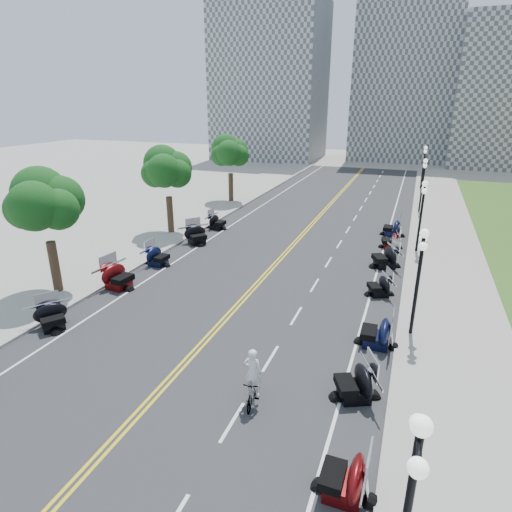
% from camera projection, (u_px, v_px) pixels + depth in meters
% --- Properties ---
extents(ground, '(160.00, 160.00, 0.00)m').
position_uv_depth(ground, '(202.00, 344.00, 18.91)').
color(ground, gray).
extents(road, '(16.00, 90.00, 0.01)m').
position_uv_depth(road, '(273.00, 266.00, 27.70)').
color(road, '#333335').
rests_on(road, ground).
extents(centerline_yellow_a, '(0.12, 90.00, 0.00)m').
position_uv_depth(centerline_yellow_a, '(272.00, 266.00, 27.74)').
color(centerline_yellow_a, yellow).
rests_on(centerline_yellow_a, road).
extents(centerline_yellow_b, '(0.12, 90.00, 0.00)m').
position_uv_depth(centerline_yellow_b, '(275.00, 266.00, 27.66)').
color(centerline_yellow_b, yellow).
rests_on(centerline_yellow_b, road).
extents(edge_line_north, '(0.12, 90.00, 0.00)m').
position_uv_depth(edge_line_north, '(375.00, 280.00, 25.59)').
color(edge_line_north, white).
rests_on(edge_line_north, road).
extents(edge_line_south, '(0.12, 90.00, 0.00)m').
position_uv_depth(edge_line_south, '(186.00, 254.00, 29.81)').
color(edge_line_south, white).
rests_on(edge_line_south, road).
extents(lane_dash_5, '(0.12, 2.00, 0.00)m').
position_uv_depth(lane_dash_5, '(232.00, 422.00, 14.34)').
color(lane_dash_5, white).
rests_on(lane_dash_5, road).
extents(lane_dash_6, '(0.12, 2.00, 0.00)m').
position_uv_depth(lane_dash_6, '(271.00, 358.00, 17.86)').
color(lane_dash_6, white).
rests_on(lane_dash_6, road).
extents(lane_dash_7, '(0.12, 2.00, 0.00)m').
position_uv_depth(lane_dash_7, '(296.00, 316.00, 21.37)').
color(lane_dash_7, white).
rests_on(lane_dash_7, road).
extents(lane_dash_8, '(0.12, 2.00, 0.00)m').
position_uv_depth(lane_dash_8, '(315.00, 285.00, 24.89)').
color(lane_dash_8, white).
rests_on(lane_dash_8, road).
extents(lane_dash_9, '(0.12, 2.00, 0.00)m').
position_uv_depth(lane_dash_9, '(328.00, 262.00, 28.40)').
color(lane_dash_9, white).
rests_on(lane_dash_9, road).
extents(lane_dash_10, '(0.12, 2.00, 0.00)m').
position_uv_depth(lane_dash_10, '(339.00, 244.00, 31.92)').
color(lane_dash_10, white).
rests_on(lane_dash_10, road).
extents(lane_dash_11, '(0.12, 2.00, 0.00)m').
position_uv_depth(lane_dash_11, '(348.00, 230.00, 35.43)').
color(lane_dash_11, white).
rests_on(lane_dash_11, road).
extents(lane_dash_12, '(0.12, 2.00, 0.00)m').
position_uv_depth(lane_dash_12, '(355.00, 218.00, 38.95)').
color(lane_dash_12, white).
rests_on(lane_dash_12, road).
extents(lane_dash_13, '(0.12, 2.00, 0.00)m').
position_uv_depth(lane_dash_13, '(361.00, 208.00, 42.46)').
color(lane_dash_13, white).
rests_on(lane_dash_13, road).
extents(lane_dash_14, '(0.12, 2.00, 0.00)m').
position_uv_depth(lane_dash_14, '(366.00, 200.00, 45.98)').
color(lane_dash_14, white).
rests_on(lane_dash_14, road).
extents(lane_dash_15, '(0.12, 2.00, 0.00)m').
position_uv_depth(lane_dash_15, '(370.00, 193.00, 49.49)').
color(lane_dash_15, white).
rests_on(lane_dash_15, road).
extents(lane_dash_16, '(0.12, 2.00, 0.00)m').
position_uv_depth(lane_dash_16, '(374.00, 186.00, 53.01)').
color(lane_dash_16, white).
rests_on(lane_dash_16, road).
extents(lane_dash_17, '(0.12, 2.00, 0.00)m').
position_uv_depth(lane_dash_17, '(377.00, 181.00, 56.52)').
color(lane_dash_17, white).
rests_on(lane_dash_17, road).
extents(lane_dash_18, '(0.12, 2.00, 0.00)m').
position_uv_depth(lane_dash_18, '(380.00, 176.00, 60.04)').
color(lane_dash_18, white).
rests_on(lane_dash_18, road).
extents(lane_dash_19, '(0.12, 2.00, 0.00)m').
position_uv_depth(lane_dash_19, '(383.00, 172.00, 63.55)').
color(lane_dash_19, white).
rests_on(lane_dash_19, road).
extents(sidewalk_north, '(5.00, 90.00, 0.15)m').
position_uv_depth(sidewalk_north, '(449.00, 289.00, 24.22)').
color(sidewalk_north, '#9E9991').
rests_on(sidewalk_north, ground).
extents(sidewalk_south, '(5.00, 90.00, 0.15)m').
position_uv_depth(sidewalk_south, '(137.00, 247.00, 31.14)').
color(sidewalk_south, '#9E9991').
rests_on(sidewalk_south, ground).
extents(distant_block_a, '(18.00, 14.00, 26.00)m').
position_uv_depth(distant_block_a, '(270.00, 82.00, 74.85)').
color(distant_block_a, gray).
rests_on(distant_block_a, ground).
extents(distant_block_b, '(16.00, 12.00, 30.00)m').
position_uv_depth(distant_block_b, '(405.00, 69.00, 72.18)').
color(distant_block_b, gray).
rests_on(distant_block_b, ground).
extents(street_lamp_2, '(0.50, 1.20, 4.90)m').
position_uv_depth(street_lamp_2, '(417.00, 284.00, 18.70)').
color(street_lamp_2, black).
rests_on(street_lamp_2, sidewalk_north).
extents(street_lamp_3, '(0.50, 1.20, 4.90)m').
position_uv_depth(street_lamp_3, '(421.00, 217.00, 29.24)').
color(street_lamp_3, black).
rests_on(street_lamp_3, sidewalk_north).
extents(street_lamp_4, '(0.50, 1.20, 4.90)m').
position_uv_depth(street_lamp_4, '(422.00, 186.00, 39.79)').
color(street_lamp_4, black).
rests_on(street_lamp_4, sidewalk_north).
extents(street_lamp_5, '(0.50, 1.20, 4.90)m').
position_uv_depth(street_lamp_5, '(423.00, 168.00, 50.33)').
color(street_lamp_5, black).
rests_on(street_lamp_5, sidewalk_north).
extents(tree_2, '(4.80, 4.80, 9.20)m').
position_uv_depth(tree_2, '(45.00, 210.00, 22.33)').
color(tree_2, '#235619').
rests_on(tree_2, sidewalk_south).
extents(tree_3, '(4.80, 4.80, 9.20)m').
position_uv_depth(tree_3, '(167.00, 174.00, 32.88)').
color(tree_3, '#235619').
rests_on(tree_3, sidewalk_south).
extents(tree_4, '(4.80, 4.80, 9.20)m').
position_uv_depth(tree_4, '(230.00, 156.00, 43.42)').
color(tree_4, '#235619').
rests_on(tree_4, sidewalk_south).
extents(motorcycle_n_4, '(2.02, 2.02, 1.39)m').
position_uv_depth(motorcycle_n_4, '(345.00, 475.00, 11.48)').
color(motorcycle_n_4, '#590A0C').
rests_on(motorcycle_n_4, road).
extents(motorcycle_n_5, '(2.69, 2.69, 1.41)m').
position_uv_depth(motorcycle_n_5, '(355.00, 381.00, 15.28)').
color(motorcycle_n_5, black).
rests_on(motorcycle_n_5, road).
extents(motorcycle_n_6, '(2.12, 2.12, 1.46)m').
position_uv_depth(motorcycle_n_6, '(377.00, 331.00, 18.58)').
color(motorcycle_n_6, black).
rests_on(motorcycle_n_6, road).
extents(motorcycle_n_7, '(2.35, 2.35, 1.24)m').
position_uv_depth(motorcycle_n_7, '(379.00, 285.00, 23.43)').
color(motorcycle_n_7, black).
rests_on(motorcycle_n_7, road).
extents(motorcycle_n_8, '(2.93, 2.93, 1.54)m').
position_uv_depth(motorcycle_n_8, '(385.00, 256.00, 27.31)').
color(motorcycle_n_8, black).
rests_on(motorcycle_n_8, road).
extents(motorcycle_n_9, '(2.16, 2.16, 1.29)m').
position_uv_depth(motorcycle_n_9, '(391.00, 239.00, 30.92)').
color(motorcycle_n_9, '#590A0C').
rests_on(motorcycle_n_9, road).
extents(motorcycle_n_10, '(2.14, 2.14, 1.46)m').
position_uv_depth(motorcycle_n_10, '(392.00, 227.00, 33.71)').
color(motorcycle_n_10, black).
rests_on(motorcycle_n_10, road).
extents(motorcycle_s_5, '(2.65, 2.65, 1.33)m').
position_uv_depth(motorcycle_s_5, '(51.00, 316.00, 20.00)').
color(motorcycle_s_5, black).
rests_on(motorcycle_s_5, road).
extents(motorcycle_s_6, '(2.48, 2.48, 1.56)m').
position_uv_depth(motorcycle_s_6, '(118.00, 275.00, 24.30)').
color(motorcycle_s_6, '#590A0C').
rests_on(motorcycle_s_6, road).
extents(motorcycle_s_7, '(2.01, 2.01, 1.35)m').
position_uv_depth(motorcycle_s_7, '(158.00, 255.00, 27.69)').
color(motorcycle_s_7, black).
rests_on(motorcycle_s_7, road).
extents(motorcycle_s_8, '(3.01, 3.01, 1.50)m').
position_uv_depth(motorcycle_s_8, '(196.00, 234.00, 31.82)').
color(motorcycle_s_8, black).
rests_on(motorcycle_s_8, road).
extents(motorcycle_s_9, '(2.02, 2.02, 1.33)m').
position_uv_depth(motorcycle_s_9, '(217.00, 221.00, 35.48)').
color(motorcycle_s_9, black).
rests_on(motorcycle_s_9, road).
extents(bicycle, '(0.78, 1.84, 1.07)m').
position_uv_depth(bicycle, '(253.00, 390.00, 15.08)').
color(bicycle, '#A51414').
rests_on(bicycle, road).
extents(cyclist_rider, '(0.68, 0.44, 1.86)m').
position_uv_depth(cyclist_rider, '(253.00, 355.00, 14.57)').
color(cyclist_rider, white).
rests_on(cyclist_rider, bicycle).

